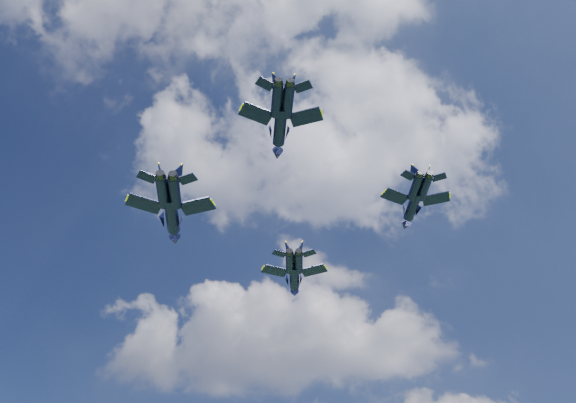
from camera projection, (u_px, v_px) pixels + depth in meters
The scene contains 4 objects.
jet_lead at pixel (294, 278), 101.00m from camera, with size 11.77×15.29×3.63m.
jet_left at pixel (172, 217), 89.68m from camera, with size 13.86×18.40×4.34m.
jet_right at pixel (412, 207), 89.40m from camera, with size 10.93×14.56×3.43m.
jet_slot at pixel (280, 128), 75.83m from camera, with size 11.09×14.78×3.48m.
Camera 1 is at (7.02, -59.99, 3.13)m, focal length 35.00 mm.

